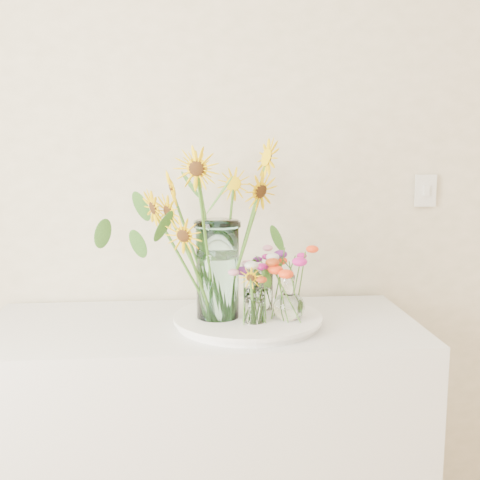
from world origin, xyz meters
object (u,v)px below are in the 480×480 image
Objects in this scene: counter at (204,452)px; mason_jar at (218,270)px; tray at (248,321)px; small_vase_a at (254,306)px; small_vase_b at (289,298)px; small_vase_c at (262,292)px.

counter is 4.44× the size of mason_jar.
small_vase_a reaches higher than tray.
mason_jar is 2.82× the size of small_vase_a.
mason_jar is at bearing -34.17° from counter.
counter is 12.50× the size of small_vase_a.
counter is 3.09× the size of tray.
small_vase_c is at bearing 120.03° from small_vase_b.
small_vase_a is at bearing -106.01° from small_vase_c.
counter is 0.49m from tray.
small_vase_b reaches higher than small_vase_a.
counter is 0.58m from small_vase_c.
small_vase_a is 0.91× the size of small_vase_c.
tray is 0.10m from small_vase_a.
small_vase_b is (0.13, -0.04, 0.08)m from tray.
tray is 3.13× the size of small_vase_b.
counter is 9.68× the size of small_vase_b.
tray is at bearing 100.05° from small_vase_a.
mason_jar is at bearing 148.32° from small_vase_a.
tray is 0.20m from mason_jar.
small_vase_b is (0.11, 0.03, 0.02)m from small_vase_a.
mason_jar reaches higher than tray.
tray is 0.12m from small_vase_c.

